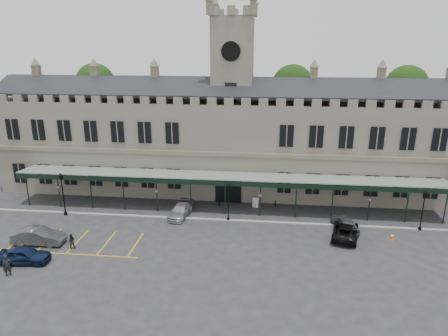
# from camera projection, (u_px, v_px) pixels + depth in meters

# --- Properties ---
(ground) EXTENTS (140.00, 140.00, 0.00)m
(ground) POSITION_uv_depth(u_px,v_px,m) (217.00, 244.00, 39.37)
(ground) COLOR #28282B
(station_building) EXTENTS (60.00, 10.36, 17.30)m
(station_building) POSITION_uv_depth(u_px,v_px,m) (232.00, 142.00, 52.49)
(station_building) COLOR #686357
(station_building) RESTS_ON ground
(clock_tower) EXTENTS (5.60, 5.60, 24.80)m
(clock_tower) POSITION_uv_depth(u_px,v_px,m) (233.00, 91.00, 50.56)
(clock_tower) COLOR #686357
(clock_tower) RESTS_ON ground
(canopy) EXTENTS (50.00, 4.10, 4.30)m
(canopy) POSITION_uv_depth(u_px,v_px,m) (225.00, 194.00, 45.72)
(canopy) COLOR #8C9E93
(canopy) RESTS_ON ground
(kerb) EXTENTS (60.00, 0.40, 0.12)m
(kerb) POSITION_uv_depth(u_px,v_px,m) (224.00, 220.00, 44.57)
(kerb) COLOR gray
(kerb) RESTS_ON ground
(parking_markings) EXTENTS (16.00, 6.00, 0.01)m
(parking_markings) POSITION_uv_depth(u_px,v_px,m) (75.00, 244.00, 39.40)
(parking_markings) COLOR gold
(parking_markings) RESTS_ON ground
(tree_behind_left) EXTENTS (6.00, 6.00, 16.00)m
(tree_behind_left) POSITION_uv_depth(u_px,v_px,m) (96.00, 84.00, 61.45)
(tree_behind_left) COLOR #332314
(tree_behind_left) RESTS_ON ground
(tree_behind_mid) EXTENTS (6.00, 6.00, 16.00)m
(tree_behind_mid) POSITION_uv_depth(u_px,v_px,m) (292.00, 86.00, 58.36)
(tree_behind_mid) COLOR #332314
(tree_behind_mid) RESTS_ON ground
(tree_behind_right) EXTENTS (6.00, 6.00, 16.00)m
(tree_behind_right) POSITION_uv_depth(u_px,v_px,m) (406.00, 88.00, 56.70)
(tree_behind_right) COLOR #332314
(tree_behind_right) RESTS_ON ground
(lamp_post_left) EXTENTS (0.48, 0.48, 5.12)m
(lamp_post_left) POSITION_uv_depth(u_px,v_px,m) (63.00, 190.00, 45.14)
(lamp_post_left) COLOR black
(lamp_post_left) RESTS_ON ground
(lamp_post_mid) EXTENTS (0.43, 0.43, 4.51)m
(lamp_post_mid) POSITION_uv_depth(u_px,v_px,m) (228.00, 198.00, 43.77)
(lamp_post_mid) COLOR black
(lamp_post_mid) RESTS_ON ground
(lamp_post_right) EXTENTS (0.43, 0.43, 4.58)m
(lamp_post_right) POSITION_uv_depth(u_px,v_px,m) (423.00, 206.00, 41.51)
(lamp_post_right) COLOR black
(lamp_post_right) RESTS_ON ground
(traffic_cone) EXTENTS (0.44, 0.44, 0.69)m
(traffic_cone) POSITION_uv_depth(u_px,v_px,m) (392.00, 237.00, 40.17)
(traffic_cone) COLOR #FB4607
(traffic_cone) RESTS_ON ground
(sign_board) EXTENTS (0.73, 0.19, 1.25)m
(sign_board) POSITION_uv_depth(u_px,v_px,m) (256.00, 203.00, 47.86)
(sign_board) COLOR black
(sign_board) RESTS_ON ground
(bollard_left) EXTENTS (0.15, 0.15, 0.84)m
(bollard_left) POSITION_uv_depth(u_px,v_px,m) (220.00, 203.00, 48.34)
(bollard_left) COLOR black
(bollard_left) RESTS_ON ground
(bollard_right) EXTENTS (0.15, 0.15, 0.83)m
(bollard_right) POSITION_uv_depth(u_px,v_px,m) (275.00, 204.00, 48.10)
(bollard_right) COLOR black
(bollard_right) RESTS_ON ground
(car_left_a) EXTENTS (4.69, 2.28, 1.54)m
(car_left_a) POSITION_uv_depth(u_px,v_px,m) (24.00, 255.00, 35.84)
(car_left_a) COLOR #0C1935
(car_left_a) RESTS_ON ground
(car_left_b) EXTENTS (5.09, 1.94, 1.66)m
(car_left_b) POSITION_uv_depth(u_px,v_px,m) (39.00, 236.00, 39.20)
(car_left_b) COLOR #3E4146
(car_left_b) RESTS_ON ground
(car_taxi) EXTENTS (2.59, 4.91, 1.36)m
(car_taxi) POSITION_uv_depth(u_px,v_px,m) (181.00, 211.00, 45.49)
(car_taxi) COLOR gray
(car_taxi) RESTS_ON ground
(car_van) EXTENTS (3.59, 5.67, 1.46)m
(car_van) POSITION_uv_depth(u_px,v_px,m) (345.00, 231.00, 40.57)
(car_van) COLOR black
(car_van) RESTS_ON ground
(car_right_a) EXTENTS (2.68, 4.74, 1.52)m
(car_right_a) POSITION_uv_depth(u_px,v_px,m) (345.00, 223.00, 42.10)
(car_right_a) COLOR #3E4146
(car_right_a) RESTS_ON ground
(person_a) EXTENTS (0.82, 0.71, 1.90)m
(person_a) POSITION_uv_depth(u_px,v_px,m) (7.00, 266.00, 33.81)
(person_a) COLOR black
(person_a) RESTS_ON ground
(person_b) EXTENTS (0.91, 0.83, 1.53)m
(person_b) POSITION_uv_depth(u_px,v_px,m) (71.00, 241.00, 38.37)
(person_b) COLOR black
(person_b) RESTS_ON ground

